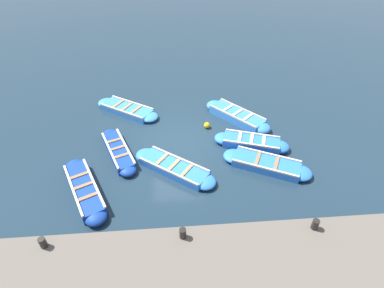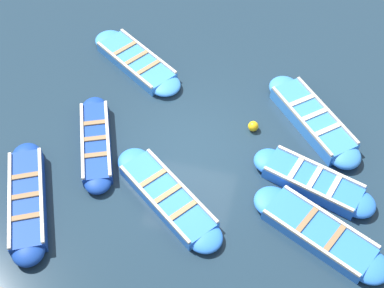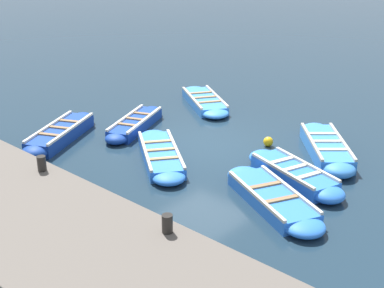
# 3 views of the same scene
# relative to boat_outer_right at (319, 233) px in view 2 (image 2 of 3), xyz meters

# --- Properties ---
(ground_plane) EXTENTS (120.00, 120.00, 0.00)m
(ground_plane) POSITION_rel_boat_outer_right_xyz_m (1.84, 3.68, -0.16)
(ground_plane) COLOR #1C303F
(boat_outer_right) EXTENTS (2.47, 3.73, 0.39)m
(boat_outer_right) POSITION_rel_boat_outer_right_xyz_m (0.00, 0.00, 0.00)
(boat_outer_right) COLOR blue
(boat_outer_right) RESTS_ON ground
(boat_tucked) EXTENTS (3.45, 3.21, 0.46)m
(boat_tucked) POSITION_rel_boat_outer_right_xyz_m (3.60, 0.54, 0.04)
(boat_tucked) COLOR #3884E0
(boat_tucked) RESTS_ON ground
(boat_end_of_row) EXTENTS (3.71, 2.34, 0.46)m
(boat_end_of_row) POSITION_rel_boat_outer_right_xyz_m (-0.88, 7.27, 0.04)
(boat_end_of_row) COLOR navy
(boat_end_of_row) RESTS_ON ground
(boat_far_corner) EXTENTS (2.87, 3.64, 0.37)m
(boat_far_corner) POSITION_rel_boat_outer_right_xyz_m (4.74, 6.18, -0.01)
(boat_far_corner) COLOR #3884E0
(boat_far_corner) RESTS_ON ground
(boat_drifting) EXTENTS (1.85, 3.47, 0.43)m
(boat_drifting) POSITION_rel_boat_outer_right_xyz_m (1.45, 0.30, 0.02)
(boat_drifting) COLOR blue
(boat_drifting) RESTS_ON ground
(boat_centre) EXTENTS (3.45, 1.97, 0.39)m
(boat_centre) POSITION_rel_boat_outer_right_xyz_m (1.34, 6.25, 0.01)
(boat_centre) COLOR navy
(boat_centre) RESTS_ON ground
(boat_outer_left) EXTENTS (3.02, 3.61, 0.37)m
(boat_outer_left) POSITION_rel_boat_outer_right_xyz_m (0.09, 3.85, -0.01)
(boat_outer_left) COLOR blue
(boat_outer_left) RESTS_ON ground
(buoy_orange_near) EXTENTS (0.30, 0.30, 0.30)m
(buoy_orange_near) POSITION_rel_boat_outer_right_xyz_m (2.99, 2.14, -0.01)
(buoy_orange_near) COLOR #EAB214
(buoy_orange_near) RESTS_ON ground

